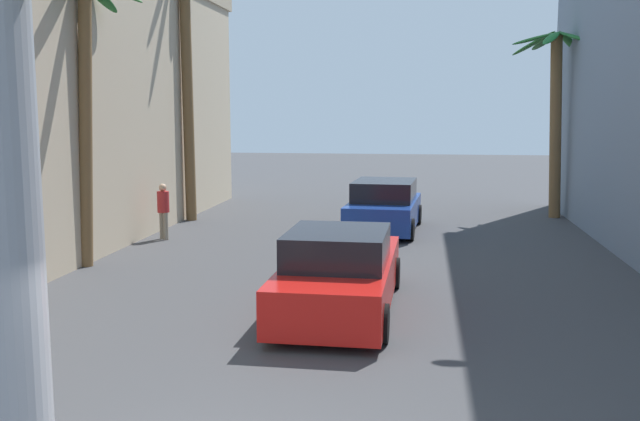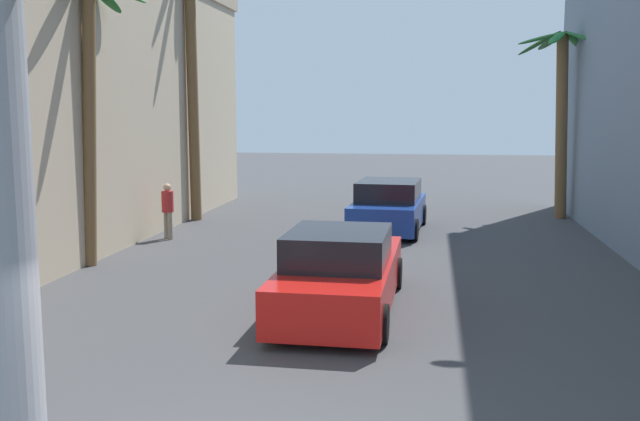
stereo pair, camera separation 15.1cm
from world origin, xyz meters
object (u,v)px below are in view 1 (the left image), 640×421
(palm_tree_far_right, at_px, (556,98))
(palm_tree_far_left, at_px, (186,49))
(car_far, at_px, (384,207))
(palm_tree_mid_left, at_px, (83,77))
(pedestrian_far_left, at_px, (163,207))
(car_lead, at_px, (340,274))

(palm_tree_far_right, bearing_deg, palm_tree_far_left, -168.70)
(car_far, xyz_separation_m, palm_tree_mid_left, (-6.72, -5.86, 3.71))
(palm_tree_far_right, bearing_deg, palm_tree_mid_left, -142.22)
(palm_tree_mid_left, bearing_deg, palm_tree_far_right, 37.78)
(palm_tree_far_left, relative_size, palm_tree_mid_left, 1.33)
(car_far, bearing_deg, palm_tree_far_left, 169.32)
(car_far, xyz_separation_m, pedestrian_far_left, (-6.18, -2.36, 0.20))
(palm_tree_mid_left, relative_size, pedestrian_far_left, 4.25)
(car_lead, height_order, palm_tree_mid_left, palm_tree_mid_left)
(palm_tree_far_right, xyz_separation_m, pedestrian_far_left, (-11.77, -6.03, -3.16))
(palm_tree_far_left, bearing_deg, car_far, -10.68)
(palm_tree_far_right, height_order, palm_tree_mid_left, palm_tree_mid_left)
(car_lead, xyz_separation_m, pedestrian_far_left, (-5.85, 6.60, 0.23))
(car_far, bearing_deg, pedestrian_far_left, -159.12)
(car_lead, distance_m, palm_tree_far_right, 14.36)
(car_far, distance_m, palm_tree_far_left, 8.33)
(pedestrian_far_left, bearing_deg, palm_tree_far_right, 27.15)
(pedestrian_far_left, bearing_deg, car_far, 20.88)
(palm_tree_far_right, bearing_deg, car_lead, -115.11)
(car_lead, xyz_separation_m, palm_tree_far_left, (-6.25, 10.20, 4.97))
(car_far, relative_size, pedestrian_far_left, 2.76)
(palm_tree_far_left, relative_size, pedestrian_far_left, 5.67)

